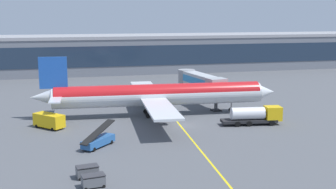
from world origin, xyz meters
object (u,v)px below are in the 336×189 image
(belt_loader, at_px, (98,140))
(lavatory_truck, at_px, (49,120))
(fuel_tanker, at_px, (255,115))
(main_airliner, at_px, (158,95))
(baggage_cart_1, at_px, (87,171))
(baggage_cart_0, at_px, (93,180))

(belt_loader, bearing_deg, lavatory_truck, 118.98)
(fuel_tanker, height_order, belt_loader, belt_loader)
(lavatory_truck, bearing_deg, belt_loader, -61.02)
(lavatory_truck, height_order, belt_loader, belt_loader)
(main_airliner, relative_size, fuel_tanker, 4.37)
(main_airliner, bearing_deg, baggage_cart_1, -117.59)
(main_airliner, bearing_deg, fuel_tanker, -35.92)
(main_airliner, distance_m, baggage_cart_1, 33.90)
(lavatory_truck, bearing_deg, main_airliner, 12.86)
(main_airliner, relative_size, belt_loader, 8.10)
(main_airliner, distance_m, fuel_tanker, 19.17)
(main_airliner, xyz_separation_m, baggage_cart_0, (-15.15, -33.06, -3.37))
(fuel_tanker, bearing_deg, lavatory_truck, 169.74)
(lavatory_truck, xyz_separation_m, belt_loader, (7.23, -13.05, -0.43))
(baggage_cart_1, bearing_deg, baggage_cart_0, -81.53)
(main_airliner, bearing_deg, baggage_cart_0, -114.62)
(fuel_tanker, distance_m, baggage_cart_1, 36.26)
(baggage_cart_0, xyz_separation_m, baggage_cart_1, (-0.47, 3.17, 0.00))
(fuel_tanker, height_order, baggage_cart_1, fuel_tanker)
(fuel_tanker, bearing_deg, belt_loader, -167.09)
(main_airliner, relative_size, baggage_cart_0, 16.91)
(fuel_tanker, height_order, baggage_cart_0, fuel_tanker)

